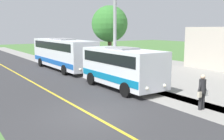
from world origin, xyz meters
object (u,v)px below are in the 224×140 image
(tree_curbside, at_px, (110,24))
(transit_bus_rear, at_px, (63,52))
(pedestrian_with_bags, at_px, (202,91))
(shuttle_bus_front, at_px, (122,66))
(street_light_pole, at_px, (114,20))

(tree_curbside, bearing_deg, transit_bus_rear, -55.92)
(transit_bus_rear, bearing_deg, pedestrian_with_bags, 91.77)
(shuttle_bus_front, relative_size, transit_bus_rear, 0.66)
(street_light_pole, bearing_deg, pedestrian_with_bags, 91.23)
(shuttle_bus_front, relative_size, pedestrian_with_bags, 3.76)
(shuttle_bus_front, relative_size, tree_curbside, 1.10)
(shuttle_bus_front, bearing_deg, street_light_pole, -102.22)
(pedestrian_with_bags, height_order, tree_curbside, tree_curbside)
(shuttle_bus_front, relative_size, street_light_pole, 0.79)
(street_light_pole, xyz_separation_m, tree_curbside, (-2.52, -4.29, -0.24))
(transit_bus_rear, bearing_deg, shuttle_bus_front, 90.03)
(street_light_pole, relative_size, tree_curbside, 1.40)
(transit_bus_rear, xyz_separation_m, pedestrian_with_bags, (-0.50, 16.15, -0.73))
(pedestrian_with_bags, distance_m, street_light_pole, 8.51)
(transit_bus_rear, relative_size, street_light_pole, 1.20)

